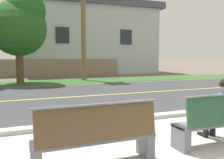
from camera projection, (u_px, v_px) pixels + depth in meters
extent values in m
plane|color=#665B4C|center=(69.00, 92.00, 11.40)|extent=(140.00, 140.00, 0.00)
cube|color=#B7B2A8|center=(158.00, 150.00, 4.38)|extent=(44.00, 3.60, 0.01)
cube|color=#ADA89E|center=(116.00, 120.00, 6.17)|extent=(44.00, 0.30, 0.11)
cube|color=#383A3D|center=(77.00, 97.00, 10.02)|extent=(52.00, 8.00, 0.01)
cube|color=#E0CC4C|center=(77.00, 97.00, 10.02)|extent=(48.00, 0.14, 0.01)
cube|color=#2D6026|center=(55.00, 82.00, 15.39)|extent=(48.00, 2.80, 0.02)
cube|color=slate|center=(145.00, 144.00, 4.08)|extent=(0.14, 0.40, 0.45)
cube|color=slate|center=(95.00, 138.00, 3.74)|extent=(1.88, 0.44, 0.05)
cube|color=brown|center=(99.00, 123.00, 3.53)|extent=(1.81, 0.12, 0.52)
cylinder|color=slate|center=(99.00, 104.00, 3.50)|extent=(1.88, 0.04, 0.04)
cube|color=slate|center=(181.00, 138.00, 4.34)|extent=(0.14, 0.40, 0.45)
cube|color=slate|center=(219.00, 122.00, 4.65)|extent=(1.88, 0.44, 0.05)
cylinder|color=black|center=(213.00, 115.00, 4.83)|extent=(0.15, 0.42, 0.15)
cylinder|color=black|center=(220.00, 115.00, 4.90)|extent=(0.15, 0.42, 0.15)
cylinder|color=black|center=(206.00, 127.00, 5.03)|extent=(0.12, 0.12, 0.43)
cube|color=black|center=(203.00, 135.00, 5.12)|extent=(0.09, 0.24, 0.07)
cylinder|color=black|center=(213.00, 126.00, 5.10)|extent=(0.12, 0.12, 0.43)
cube|color=black|center=(209.00, 134.00, 5.19)|extent=(0.09, 0.24, 0.07)
cylinder|color=#33599E|center=(215.00, 107.00, 4.60)|extent=(0.09, 0.09, 0.46)
cylinder|color=brown|center=(20.00, 67.00, 14.59)|extent=(0.43, 0.43, 2.05)
sphere|color=#23561E|center=(18.00, 28.00, 14.37)|extent=(3.28, 3.28, 3.28)
sphere|color=#23561E|center=(25.00, 11.00, 14.20)|extent=(2.29, 2.29, 2.29)
cylinder|color=brown|center=(83.00, 26.00, 16.35)|extent=(0.32, 0.32, 7.26)
cube|color=gray|center=(40.00, 68.00, 19.28)|extent=(13.00, 0.36, 1.40)
cube|color=#B7BCC1|center=(86.00, 42.00, 23.71)|extent=(12.48, 6.40, 5.99)
cube|color=#474C56|center=(85.00, 7.00, 23.39)|extent=(13.48, 6.91, 0.60)
cube|color=#232833|center=(62.00, 35.00, 19.66)|extent=(1.10, 0.06, 1.30)
cube|color=#232833|center=(126.00, 37.00, 21.73)|extent=(1.10, 0.06, 1.30)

